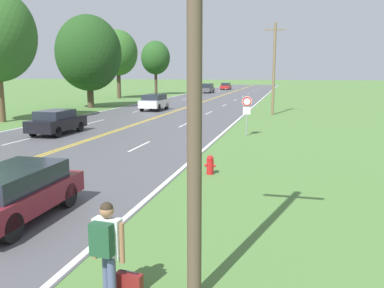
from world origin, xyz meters
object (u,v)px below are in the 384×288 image
(tree_behind_sign, at_px, (89,53))
(car_maroon_hatchback_nearest, at_px, (13,192))
(car_silver_suv_mid_far, at_px, (154,102))
(car_red_hatchback_distant, at_px, (226,86))
(suitcase, at_px, (129,288))
(tree_mid_treeline, at_px, (156,58))
(hitchhiker_person, at_px, (107,243))
(traffic_sign, at_px, (247,106))
(car_black_sedan_mid_near, at_px, (57,122))
(fire_hydrant, at_px, (210,165))
(car_dark_grey_van_receding, at_px, (207,88))
(tree_right_cluster, at_px, (118,53))

(tree_behind_sign, bearing_deg, car_maroon_hatchback_nearest, -65.63)
(car_maroon_hatchback_nearest, xyz_separation_m, car_silver_suv_mid_far, (-6.43, 29.82, 0.13))
(tree_behind_sign, relative_size, car_red_hatchback_distant, 2.34)
(suitcase, relative_size, tree_behind_sign, 0.06)
(tree_mid_treeline, xyz_separation_m, car_red_hatchback_distant, (8.40, 22.32, -5.34))
(tree_behind_sign, bearing_deg, hitchhiker_person, -62.00)
(car_silver_suv_mid_far, relative_size, car_red_hatchback_distant, 0.99)
(traffic_sign, relative_size, tree_behind_sign, 0.24)
(car_red_hatchback_distant, bearing_deg, suitcase, -171.17)
(tree_behind_sign, distance_m, tree_mid_treeline, 26.10)
(suitcase, relative_size, car_maroon_hatchback_nearest, 0.14)
(hitchhiker_person, relative_size, suitcase, 3.15)
(traffic_sign, distance_m, car_maroon_hatchback_nearest, 16.11)
(car_black_sedan_mid_near, bearing_deg, fire_hydrant, -123.68)
(car_maroon_hatchback_nearest, bearing_deg, fire_hydrant, 144.68)
(hitchhiker_person, distance_m, suitcase, 0.89)
(traffic_sign, height_order, car_maroon_hatchback_nearest, traffic_sign)
(hitchhiker_person, distance_m, car_dark_grey_van_receding, 68.79)
(fire_hydrant, height_order, tree_mid_treeline, tree_mid_treeline)
(suitcase, height_order, tree_behind_sign, tree_behind_sign)
(suitcase, bearing_deg, fire_hydrant, 7.94)
(tree_right_cluster, height_order, car_maroon_hatchback_nearest, tree_right_cluster)
(tree_right_cluster, xyz_separation_m, car_dark_grey_van_receding, (9.41, 18.00, -5.60))
(tree_mid_treeline, distance_m, car_red_hatchback_distant, 24.44)
(fire_hydrant, relative_size, car_silver_suv_mid_far, 0.18)
(car_maroon_hatchback_nearest, relative_size, car_black_sedan_mid_near, 0.98)
(tree_mid_treeline, bearing_deg, fire_hydrant, -69.12)
(traffic_sign, distance_m, car_silver_suv_mid_far, 17.92)
(tree_behind_sign, xyz_separation_m, car_silver_suv_mid_far, (7.72, -1.43, -4.85))
(suitcase, bearing_deg, car_silver_suv_mid_far, 23.76)
(suitcase, xyz_separation_m, car_silver_suv_mid_far, (-10.81, 32.68, 0.63))
(traffic_sign, height_order, car_black_sedan_mid_near, traffic_sign)
(car_dark_grey_van_receding, bearing_deg, fire_hydrant, -166.50)
(car_black_sedan_mid_near, bearing_deg, tree_mid_treeline, 11.42)
(car_maroon_hatchback_nearest, distance_m, car_black_sedan_mid_near, 15.29)
(traffic_sign, distance_m, car_red_hatchback_distant, 65.17)
(car_red_hatchback_distant, bearing_deg, tree_behind_sign, 172.67)
(tree_behind_sign, relative_size, tree_mid_treeline, 1.08)
(hitchhiker_person, bearing_deg, car_silver_suv_mid_far, 23.19)
(tree_mid_treeline, relative_size, car_red_hatchback_distant, 2.16)
(traffic_sign, bearing_deg, hitchhiker_person, -90.70)
(fire_hydrant, bearing_deg, tree_behind_sign, 125.61)
(traffic_sign, xyz_separation_m, tree_mid_treeline, (-19.90, 41.82, 4.34))
(hitchhiker_person, height_order, tree_mid_treeline, tree_mid_treeline)
(tree_mid_treeline, bearing_deg, suitcase, -71.63)
(tree_right_cluster, height_order, car_silver_suv_mid_far, tree_right_cluster)
(car_dark_grey_van_receding, bearing_deg, tree_behind_sign, 171.71)
(tree_right_cluster, height_order, car_dark_grey_van_receding, tree_right_cluster)
(tree_behind_sign, xyz_separation_m, car_red_hatchback_distant, (6.94, 48.38, -4.95))
(car_black_sedan_mid_near, bearing_deg, car_red_hatchback_distant, 0.55)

